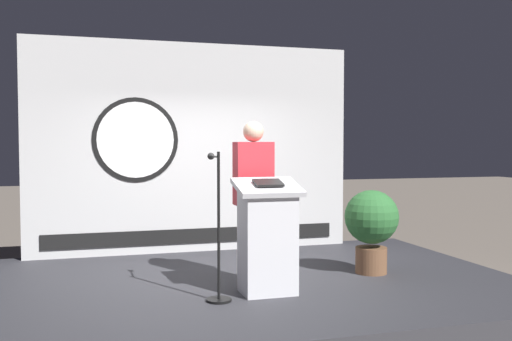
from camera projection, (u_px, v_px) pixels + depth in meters
The scene contains 7 objects.
ground_plane at pixel (225, 309), 6.22m from camera, with size 40.00×40.00×0.00m, color #6B6056.
stage_platform at pixel (225, 295), 6.21m from camera, with size 6.40×4.00×0.30m, color #333338.
banner_display at pixel (192, 149), 7.90m from camera, with size 4.46×0.12×2.86m.
podium at pixel (267, 238), 5.70m from camera, with size 0.64×0.50×1.15m.
speaker_person at pixel (253, 200), 6.14m from camera, with size 0.40×0.26×1.73m.
microphone_stand at pixel (218, 249), 5.45m from camera, with size 0.24×0.49×1.42m.
potted_plant at pixel (371, 223), 6.59m from camera, with size 0.62×0.62×0.96m.
Camera 1 is at (-1.43, -5.98, 1.79)m, focal length 40.33 mm.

